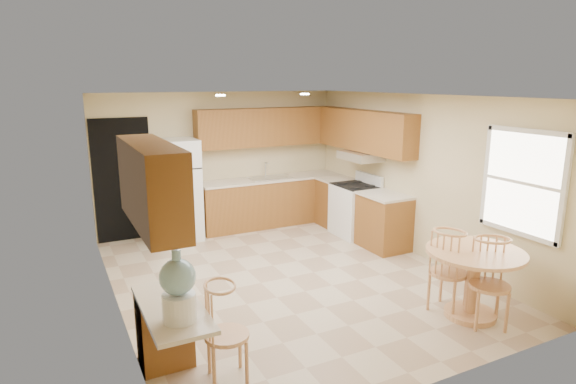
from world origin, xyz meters
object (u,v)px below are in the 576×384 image
chair_table_b (498,278)px  water_crock (178,289)px  refrigerator (175,190)px  dining_table (474,274)px  chair_table_a (456,265)px  chair_desk (230,327)px  stove (355,209)px

chair_table_b → water_crock: (-3.40, 0.31, 0.44)m
refrigerator → dining_table: refrigerator is taller
chair_table_a → refrigerator: bearing=-171.4°
refrigerator → chair_desk: refrigerator is taller
dining_table → chair_table_a: chair_table_a is taller
chair_table_b → water_crock: 3.44m
water_crock → stove: bearing=38.9°
refrigerator → chair_desk: (-0.60, -4.33, -0.30)m
dining_table → chair_table_b: chair_table_b is taller
water_crock → chair_table_b: bearing=-5.1°
chair_table_a → water_crock: 3.30m
stove → water_crock: size_ratio=1.77×
water_crock → refrigerator: bearing=76.5°
dining_table → water_crock: size_ratio=1.78×
water_crock → dining_table: bearing=0.4°
refrigerator → chair_table_a: (2.22, -4.21, -0.26)m
refrigerator → chair_table_b: (2.35, -4.70, -0.26)m
stove → chair_table_a: (-0.66, -2.99, 0.14)m
chair_table_b → stove: bearing=-66.3°
refrigerator → water_crock: size_ratio=2.81×
chair_table_a → water_crock: water_crock is taller
chair_table_a → chair_table_b: chair_table_b is taller
water_crock → chair_table_a: bearing=3.1°
refrigerator → chair_table_a: bearing=-62.2°
dining_table → chair_table_b: size_ratio=1.10×
dining_table → chair_table_a: 0.22m
dining_table → water_crock: 3.44m
chair_table_b → water_crock: size_ratio=1.62×
chair_desk → water_crock: water_crock is taller
stove → chair_desk: stove is taller
chair_table_a → chair_table_b: bearing=-3.8°
chair_table_b → chair_desk: chair_table_b is taller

